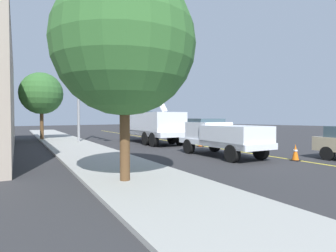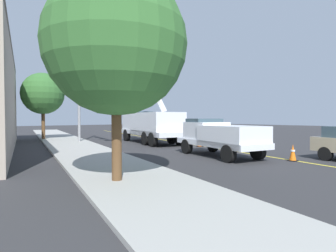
# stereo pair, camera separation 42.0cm
# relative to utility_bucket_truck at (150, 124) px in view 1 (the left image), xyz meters

# --- Properties ---
(ground) EXTENTS (120.00, 120.00, 0.00)m
(ground) POSITION_rel_utility_bucket_truck_xyz_m (-2.03, -1.97, -1.61)
(ground) COLOR #2D2D30
(sidewalk_far_side) EXTENTS (59.49, 15.66, 0.12)m
(sidewalk_far_side) POSITION_rel_utility_bucket_truck_xyz_m (-0.31, 6.37, -1.55)
(sidewalk_far_side) COLOR #9E9E99
(sidewalk_far_side) RESTS_ON ground
(lane_centre_stripe) EXTENTS (49.00, 10.27, 0.01)m
(lane_centre_stripe) POSITION_rel_utility_bucket_truck_xyz_m (-2.03, -1.97, -1.61)
(lane_centre_stripe) COLOR yellow
(lane_centre_stripe) RESTS_ON ground
(utility_bucket_truck) EXTENTS (8.54, 4.11, 7.09)m
(utility_bucket_truck) POSITION_rel_utility_bucket_truck_xyz_m (0.00, 0.00, 0.00)
(utility_bucket_truck) COLOR white
(utility_bucket_truck) RESTS_ON ground
(service_pickup_truck) EXTENTS (5.91, 3.19, 2.06)m
(service_pickup_truck) POSITION_rel_utility_bucket_truck_xyz_m (-9.06, 1.84, -0.49)
(service_pickup_truck) COLOR white
(service_pickup_truck) RESTS_ON ground
(passing_minivan) EXTENTS (5.09, 2.83, 1.69)m
(passing_minivan) POSITION_rel_utility_bucket_truck_xyz_m (7.26, -6.14, -0.64)
(passing_minivan) COLOR maroon
(passing_minivan) RESTS_ON ground
(traffic_cone_leading) EXTENTS (0.40, 0.40, 0.82)m
(traffic_cone_leading) POSITION_rel_utility_bucket_truck_xyz_m (-12.33, 0.32, -1.21)
(traffic_cone_leading) COLOR black
(traffic_cone_leading) RESTS_ON ground
(traffic_cone_mid_front) EXTENTS (0.40, 0.40, 0.73)m
(traffic_cone_mid_front) POSITION_rel_utility_bucket_truck_xyz_m (-4.83, -0.98, -1.25)
(traffic_cone_mid_front) COLOR black
(traffic_cone_mid_front) RESTS_ON ground
(traffic_cone_mid_rear) EXTENTS (0.40, 0.40, 0.83)m
(traffic_cone_mid_rear) POSITION_rel_utility_bucket_truck_xyz_m (3.37, -2.53, -1.20)
(traffic_cone_mid_rear) COLOR black
(traffic_cone_mid_rear) RESTS_ON ground
(traffic_signal_mast) EXTENTS (7.14, 1.64, 8.92)m
(traffic_signal_mast) POSITION_rel_utility_bucket_truck_xyz_m (1.95, 4.86, 4.70)
(traffic_signal_mast) COLOR gray
(traffic_signal_mast) RESTS_ON ground
(street_tree_left) EXTENTS (4.48, 4.48, 6.66)m
(street_tree_left) POSITION_rel_utility_bucket_truck_xyz_m (-10.98, 9.20, 2.79)
(street_tree_left) COLOR brown
(street_tree_left) RESTS_ON ground
(street_tree_right) EXTENTS (3.86, 3.86, 6.31)m
(street_tree_right) POSITION_rel_utility_bucket_truck_xyz_m (8.67, 6.09, 2.75)
(street_tree_right) COLOR brown
(street_tree_right) RESTS_ON ground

